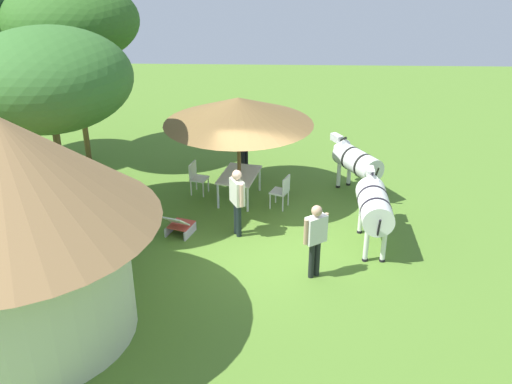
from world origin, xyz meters
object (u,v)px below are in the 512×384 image
at_px(patio_chair_west_end, 196,176).
at_px(zebra_nearest_camera, 356,162).
at_px(striped_lounge_chair, 179,225).
at_px(patio_dining_table, 239,177).
at_px(zebra_by_umbrella, 374,205).
at_px(acacia_tree_right_background, 47,79).
at_px(guest_behind_table, 237,197).
at_px(patio_chair_near_hut, 282,190).
at_px(guest_beside_umbrella, 244,143).
at_px(thatched_hut, 14,216).
at_px(shade_umbrella, 238,111).
at_px(acacia_tree_behind_hut, 70,21).
at_px(standing_watcher, 316,235).

relative_size(patio_chair_west_end, zebra_nearest_camera, 0.46).
bearing_deg(striped_lounge_chair, patio_dining_table, 74.86).
relative_size(patio_dining_table, striped_lounge_chair, 1.73).
bearing_deg(zebra_by_umbrella, acacia_tree_right_background, 176.28).
distance_m(guest_behind_table, zebra_nearest_camera, 3.92).
relative_size(guest_behind_table, zebra_by_umbrella, 0.73).
height_order(patio_chair_west_end, guest_behind_table, guest_behind_table).
relative_size(patio_chair_near_hut, zebra_nearest_camera, 0.46).
height_order(patio_dining_table, acacia_tree_right_background, acacia_tree_right_background).
xyz_separation_m(guest_beside_umbrella, zebra_nearest_camera, (-1.20, -3.11, -0.05)).
bearing_deg(thatched_hut, zebra_nearest_camera, -47.47).
xyz_separation_m(shade_umbrella, zebra_nearest_camera, (0.47, -3.16, -1.56)).
distance_m(thatched_hut, acacia_tree_behind_hut, 8.61).
height_order(guest_behind_table, standing_watcher, guest_behind_table).
bearing_deg(striped_lounge_chair, acacia_tree_behind_hut, 146.55).
bearing_deg(standing_watcher, shade_umbrella, 82.25).
relative_size(thatched_hut, patio_chair_near_hut, 5.53).
xyz_separation_m(patio_dining_table, striped_lounge_chair, (-1.99, 1.34, -0.40)).
xyz_separation_m(shade_umbrella, zebra_by_umbrella, (-2.33, -3.21, -1.45)).
xyz_separation_m(guest_beside_umbrella, zebra_by_umbrella, (-4.00, -3.16, 0.06)).
height_order(patio_chair_west_end, striped_lounge_chair, patio_chair_west_end).
relative_size(guest_beside_umbrella, acacia_tree_behind_hut, 0.31).
xyz_separation_m(thatched_hut, acacia_tree_right_background, (4.02, 0.68, 1.28)).
height_order(shade_umbrella, patio_chair_near_hut, shade_umbrella).
distance_m(guest_behind_table, acacia_tree_behind_hut, 7.54).
xyz_separation_m(patio_chair_west_end, zebra_nearest_camera, (0.13, -4.36, 0.43)).
bearing_deg(acacia_tree_right_background, acacia_tree_behind_hut, 10.55).
height_order(guest_beside_umbrella, acacia_tree_right_background, acacia_tree_right_background).
bearing_deg(zebra_by_umbrella, guest_beside_umbrella, 130.32).
bearing_deg(striped_lounge_chair, thatched_hut, -101.51).
relative_size(patio_chair_near_hut, guest_behind_table, 0.53).
distance_m(thatched_hut, patio_chair_west_end, 6.64).
distance_m(guest_beside_umbrella, acacia_tree_behind_hut, 6.04).
xyz_separation_m(thatched_hut, striped_lounge_chair, (3.62, -2.12, -2.16)).
bearing_deg(striped_lounge_chair, guest_beside_umbrella, 88.04).
relative_size(shade_umbrella, standing_watcher, 2.29).
bearing_deg(zebra_by_umbrella, shade_umbrella, 146.02).
bearing_deg(acacia_tree_right_background, patio_chair_near_hut, -78.14).
distance_m(patio_chair_near_hut, standing_watcher, 3.27).
distance_m(shade_umbrella, zebra_by_umbrella, 4.22).
distance_m(shade_umbrella, standing_watcher, 4.33).
xyz_separation_m(guest_behind_table, striped_lounge_chair, (-0.05, 1.41, -0.77)).
bearing_deg(striped_lounge_chair, guest_behind_table, 20.82).
height_order(guest_beside_umbrella, guest_behind_table, guest_behind_table).
distance_m(patio_dining_table, acacia_tree_behind_hut, 6.67).
xyz_separation_m(patio_chair_near_hut, zebra_by_umbrella, (-1.85, -2.05, 0.53)).
height_order(standing_watcher, zebra_nearest_camera, standing_watcher).
bearing_deg(guest_beside_umbrella, zebra_nearest_camera, -70.35).
bearing_deg(thatched_hut, patio_chair_west_end, -20.82).
bearing_deg(patio_chair_near_hut, zebra_nearest_camera, -42.20).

